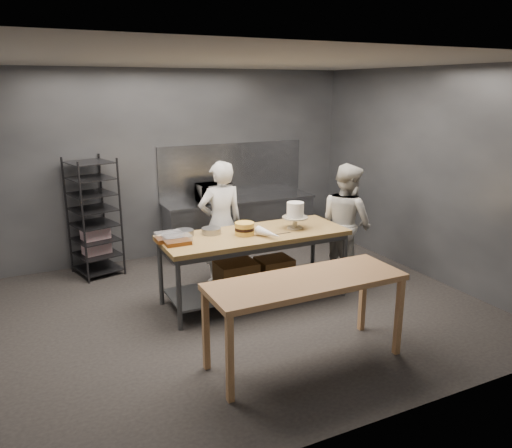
{
  "coord_description": "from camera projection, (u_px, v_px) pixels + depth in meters",
  "views": [
    {
      "loc": [
        -2.33,
        -5.3,
        2.72
      ],
      "look_at": [
        0.32,
        0.15,
        1.05
      ],
      "focal_mm": 35.0,
      "sensor_mm": 36.0,
      "label": 1
    }
  ],
  "objects": [
    {
      "name": "speed_rack",
      "position": [
        94.0,
        218.0,
        7.31
      ],
      "size": [
        0.74,
        0.78,
        1.75
      ],
      "color": "black",
      "rests_on": "ground"
    },
    {
      "name": "chef_behind",
      "position": [
        221.0,
        223.0,
        6.96
      ],
      "size": [
        0.65,
        0.43,
        1.76
      ],
      "primitive_type": "imported",
      "rotation": [
        0.0,
        0.0,
        3.13
      ],
      "color": "silver",
      "rests_on": "ground"
    },
    {
      "name": "cake_pans",
      "position": [
        189.0,
        234.0,
        6.19
      ],
      "size": [
        0.78,
        0.36,
        0.07
      ],
      "color": "gray",
      "rests_on": "work_table"
    },
    {
      "name": "offset_spatula",
      "position": [
        275.0,
        234.0,
        6.28
      ],
      "size": [
        0.36,
        0.02,
        0.02
      ],
      "color": "slate",
      "rests_on": "work_table"
    },
    {
      "name": "piping_bag",
      "position": [
        269.0,
        233.0,
        6.13
      ],
      "size": [
        0.23,
        0.4,
        0.12
      ],
      "primitive_type": "cone",
      "rotation": [
        1.57,
        0.0,
        0.3
      ],
      "color": "white",
      "rests_on": "work_table"
    },
    {
      "name": "ground",
      "position": [
        239.0,
        310.0,
        6.3
      ],
      "size": [
        6.0,
        6.0,
        0.0
      ],
      "primitive_type": "plane",
      "color": "black",
      "rests_on": "ground"
    },
    {
      "name": "splashback_panel",
      "position": [
        233.0,
        170.0,
        8.51
      ],
      "size": [
        2.6,
        0.02,
        0.9
      ],
      "primitive_type": "cube",
      "color": "slate",
      "rests_on": "back_counter"
    },
    {
      "name": "near_counter",
      "position": [
        306.0,
        287.0,
        4.92
      ],
      "size": [
        2.0,
        0.7,
        0.9
      ],
      "color": "olive",
      "rests_on": "ground"
    },
    {
      "name": "microwave",
      "position": [
        214.0,
        193.0,
        8.14
      ],
      "size": [
        0.54,
        0.37,
        0.3
      ],
      "primitive_type": "imported",
      "color": "black",
      "rests_on": "back_counter"
    },
    {
      "name": "work_table",
      "position": [
        254.0,
        258.0,
        6.46
      ],
      "size": [
        2.4,
        0.9,
        0.92
      ],
      "color": "brown",
      "rests_on": "ground"
    },
    {
      "name": "back_counter",
      "position": [
        240.0,
        225.0,
        8.49
      ],
      "size": [
        2.6,
        0.6,
        0.9
      ],
      "color": "slate",
      "rests_on": "ground"
    },
    {
      "name": "layer_cake",
      "position": [
        245.0,
        229.0,
        6.26
      ],
      "size": [
        0.24,
        0.24,
        0.16
      ],
      "color": "#F8BD4F",
      "rests_on": "work_table"
    },
    {
      "name": "chef_right",
      "position": [
        346.0,
        223.0,
        7.08
      ],
      "size": [
        0.72,
        0.89,
        1.7
      ],
      "primitive_type": "imported",
      "rotation": [
        0.0,
        0.0,
        1.67
      ],
      "color": "silver",
      "rests_on": "ground"
    },
    {
      "name": "back_wall",
      "position": [
        175.0,
        165.0,
        8.07
      ],
      "size": [
        6.0,
        0.04,
        3.0
      ],
      "primitive_type": "cube",
      "color": "#4C4F54",
      "rests_on": "ground"
    },
    {
      "name": "pastry_clamshells",
      "position": [
        173.0,
        238.0,
        5.94
      ],
      "size": [
        0.37,
        0.38,
        0.11
      ],
      "color": "brown",
      "rests_on": "work_table"
    },
    {
      "name": "frosted_cake_stand",
      "position": [
        295.0,
        212.0,
        6.51
      ],
      "size": [
        0.34,
        0.34,
        0.35
      ],
      "color": "#AEA58B",
      "rests_on": "work_table"
    }
  ]
}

